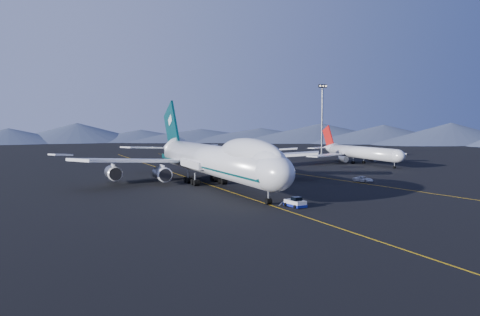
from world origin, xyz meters
name	(u,v)px	position (x,y,z in m)	size (l,w,h in m)	color
ground	(214,186)	(0.00, 0.00, 0.00)	(500.00, 500.00, 0.00)	black
taxiway_line_main	(214,186)	(0.00, 0.00, 0.01)	(0.25, 220.00, 0.01)	#D1990C
taxiway_line_side	(310,176)	(30.00, 10.00, 0.01)	(0.25, 200.00, 0.01)	#D1990C
boeing_747	(214,159)	(0.00, 0.03, 5.81)	(59.62, 72.43, 19.37)	silver
pushback_tug	(295,204)	(3.00, -30.40, 0.55)	(2.71, 4.23, 1.74)	silver
second_jet	(359,152)	(62.85, 34.68, 3.69)	(37.89, 42.81, 12.18)	silver
service_van	(363,179)	(34.19, -6.52, 0.66)	(2.18, 4.74, 1.32)	silver
floodlight_mast	(322,120)	(70.33, 69.12, 13.95)	(3.40, 2.55, 27.54)	black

